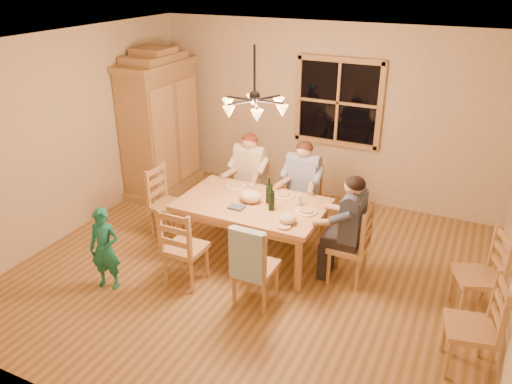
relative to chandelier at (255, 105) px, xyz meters
The scene contains 31 objects.
floor 2.08m from the chandelier, ahead, with size 5.50×5.50×0.00m, color brown.
ceiling 0.62m from the chandelier, ahead, with size 5.50×5.00×0.02m, color white.
wall_back 2.60m from the chandelier, 90.00° to the left, with size 5.50×0.02×2.70m, color #C5B18B.
wall_left 2.84m from the chandelier, behind, with size 0.02×5.00×2.70m, color #C5B18B.
window 2.53m from the chandelier, 85.36° to the left, with size 1.30×0.06×1.30m.
chandelier is the anchor object (origin of this frame).
armoire 3.06m from the chandelier, 146.97° to the left, with size 0.66×1.40×2.30m.
dining_table 1.46m from the chandelier, 121.03° to the left, with size 1.80×1.10×0.76m.
chair_far_left 2.20m from the chandelier, 118.80° to the left, with size 0.44×0.42×0.99m.
chair_far_right 2.12m from the chandelier, 81.72° to the left, with size 0.44×0.42×0.99m.
chair_near_left 1.96m from the chandelier, 138.89° to the right, with size 0.44×0.42×0.99m.
chair_near_right 1.88m from the chandelier, 63.77° to the right, with size 0.44×0.42×0.99m.
chair_end_left 2.30m from the chandelier, 168.19° to the left, with size 0.42×0.44×0.99m.
chair_end_right 2.09m from the chandelier, 15.82° to the left, with size 0.42×0.44×0.99m.
adult_woman 1.80m from the chandelier, 118.80° to the left, with size 0.40×0.42×0.87m.
adult_plaid_man 1.70m from the chandelier, 81.72° to the left, with size 0.40×0.42×0.87m.
adult_slate_man 1.66m from the chandelier, 15.82° to the left, with size 0.42×0.40×0.87m.
towel 1.58m from the chandelier, 69.90° to the right, with size 0.38×0.10×0.58m, color #95BCCA.
wine_bottle_a 1.21m from the chandelier, 88.28° to the left, with size 0.08×0.08×0.33m, color black.
wine_bottle_b 1.18m from the chandelier, 62.36° to the left, with size 0.08×0.08×0.33m, color black.
plate_woman 1.57m from the chandelier, 132.20° to the left, with size 0.26×0.26×0.02m, color white.
plate_plaid 1.46m from the chandelier, 81.16° to the left, with size 0.26×0.26×0.02m, color white.
plate_slate 1.45m from the chandelier, 33.12° to the left, with size 0.26×0.26×0.02m, color white.
wine_glass_a 1.38m from the chandelier, 119.11° to the left, with size 0.06×0.06×0.14m, color silver.
wine_glass_b 1.38m from the chandelier, 52.39° to the left, with size 0.06×0.06×0.14m, color silver.
cap 1.33m from the chandelier, ahead, with size 0.20×0.20×0.11m, color #CEB289.
napkin 1.33m from the chandelier, 164.80° to the left, with size 0.18×0.14×0.03m, color #45587E.
cloth_bundle 1.29m from the chandelier, 123.92° to the left, with size 0.28×0.22×0.15m, color beige.
child 2.34m from the chandelier, 143.91° to the right, with size 0.36×0.24×1.00m, color #1B7A6B.
chair_spare_front 3.09m from the chandelier, 14.28° to the right, with size 0.50×0.52×0.99m.
chair_spare_back 3.04m from the chandelier, ahead, with size 0.55×0.57×0.99m.
Camera 1 is at (2.24, -4.67, 3.44)m, focal length 35.00 mm.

